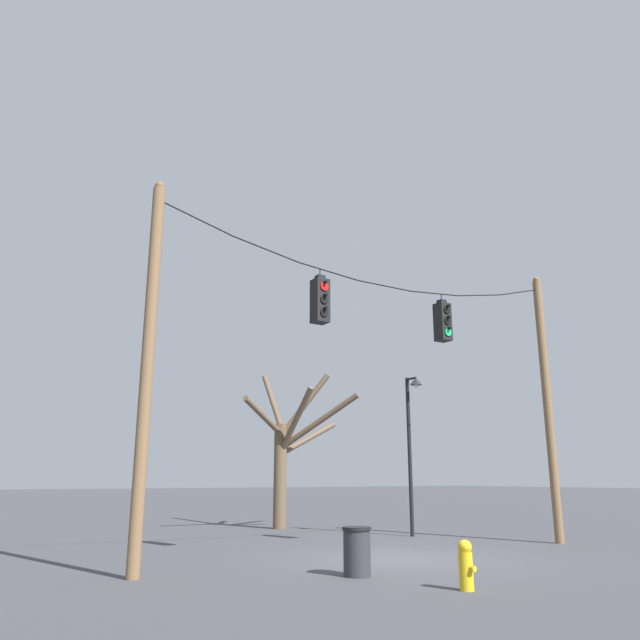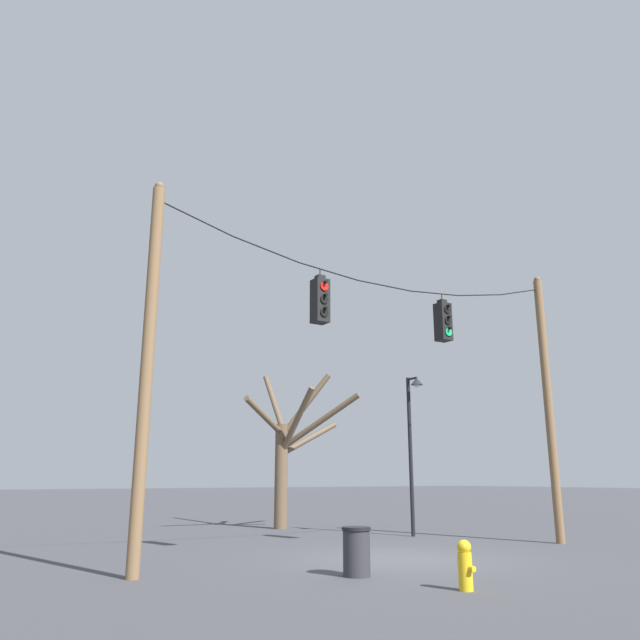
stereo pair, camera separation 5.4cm
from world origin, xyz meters
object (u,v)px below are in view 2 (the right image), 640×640
traffic_light_near_right_pole (320,300)px  bare_tree (288,446)px  traffic_light_over_intersection (443,322)px  trash_bin (357,551)px  fire_hydrant (465,565)px  street_lamp (413,428)px  utility_pole_left (147,366)px  utility_pole_right (548,403)px

traffic_light_near_right_pole → bare_tree: bearing=65.0°
traffic_light_over_intersection → trash_bin: bearing=-156.2°
fire_hydrant → trash_bin: 2.17m
street_lamp → bare_tree: bare_tree is taller
utility_pole_left → fire_hydrant: 6.55m
traffic_light_over_intersection → fire_hydrant: 7.40m
utility_pole_right → bare_tree: (-3.76, 8.24, -0.94)m
utility_pole_left → trash_bin: size_ratio=8.92×
bare_tree → fire_hydrant: size_ratio=7.56×
traffic_light_near_right_pole → trash_bin: bearing=-101.4°
utility_pole_right → bare_tree: 9.10m
utility_pole_left → fire_hydrant: size_ratio=9.95×
utility_pole_right → trash_bin: size_ratio=8.92×
utility_pole_right → trash_bin: bearing=-167.2°
street_lamp → bare_tree: (-1.80, 4.66, -0.43)m
traffic_light_over_intersection → fire_hydrant: bearing=-132.0°
traffic_light_over_intersection → street_lamp: traffic_light_over_intersection is taller
street_lamp → trash_bin: 8.55m
utility_pole_left → street_lamp: size_ratio=1.56×
traffic_light_near_right_pole → trash_bin: traffic_light_near_right_pole is taller
utility_pole_right → trash_bin: utility_pole_right is taller
utility_pole_left → fire_hydrant: bearing=-43.9°
traffic_light_near_right_pole → bare_tree: 9.51m
utility_pole_right → traffic_light_over_intersection: 4.29m
street_lamp → fire_hydrant: (-5.43, -7.47, -2.84)m
traffic_light_near_right_pole → traffic_light_over_intersection: 3.74m
utility_pole_left → trash_bin: 5.12m
bare_tree → trash_bin: (-4.22, -10.05, -2.37)m
trash_bin → utility_pole_right: bearing=12.8°
utility_pole_right → bare_tree: size_ratio=1.32×
street_lamp → bare_tree: size_ratio=0.84×
fire_hydrant → bare_tree: bearing=73.4°
traffic_light_near_right_pole → street_lamp: traffic_light_near_right_pole is taller
street_lamp → bare_tree: 5.02m
utility_pole_left → bare_tree: bearing=47.0°
traffic_light_near_right_pole → traffic_light_over_intersection: size_ratio=1.02×
fire_hydrant → traffic_light_near_right_pole: bearing=93.3°
bare_tree → trash_bin: 11.15m
utility_pole_right → traffic_light_near_right_pole: bearing=180.0°
bare_tree → utility_pole_right: bearing=-65.5°
utility_pole_left → street_lamp: bearing=20.7°
utility_pole_left → fire_hydrant: utility_pole_left is taller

